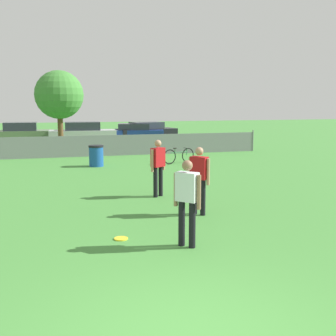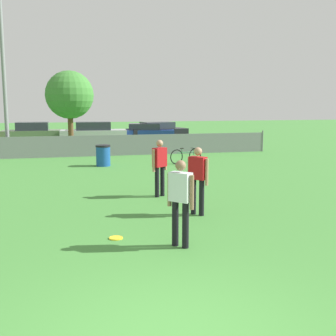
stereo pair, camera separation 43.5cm
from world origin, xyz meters
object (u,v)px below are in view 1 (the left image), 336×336
object	(u,v)px
tree_near_pole	(59,95)
player_defender_red	(158,164)
trash_bin	(96,156)
parked_car_blue	(134,132)
parked_car_silver	(83,133)
bicycle_sideline	(179,156)
parked_car_olive	(21,134)
player_thrower_red	(199,176)
parked_car_dark	(147,131)
player_receiver_white	(187,197)
frisbee_disc	(121,239)

from	to	relation	value
tree_near_pole	player_defender_red	distance (m)	14.45
trash_bin	parked_car_blue	bearing A→B (deg)	70.93
trash_bin	parked_car_silver	size ratio (longest dim) A/B	0.20
player_defender_red	bicycle_sideline	distance (m)	7.15
parked_car_olive	parked_car_blue	distance (m)	7.94
parked_car_olive	trash_bin	bearing A→B (deg)	-71.33
player_defender_red	parked_car_silver	world-z (taller)	player_defender_red
tree_near_pole	parked_car_silver	xyz separation A→B (m)	(1.59, 3.52, -2.52)
player_thrower_red	bicycle_sideline	bearing A→B (deg)	124.12
bicycle_sideline	tree_near_pole	bearing A→B (deg)	104.79
trash_bin	tree_near_pole	bearing A→B (deg)	99.53
trash_bin	parked_car_dark	bearing A→B (deg)	67.26
tree_near_pole	parked_car_olive	size ratio (longest dim) A/B	1.14
player_thrower_red	trash_bin	world-z (taller)	player_thrower_red
player_thrower_red	parked_car_dark	world-z (taller)	player_thrower_red
player_defender_red	parked_car_dark	xyz separation A→B (m)	(4.22, 19.29, -0.31)
trash_bin	parked_car_olive	bearing A→B (deg)	107.42
parked_car_olive	parked_car_blue	world-z (taller)	parked_car_olive
player_thrower_red	parked_car_silver	distance (m)	19.93
parked_car_olive	parked_car_dark	world-z (taller)	parked_car_olive
player_thrower_red	bicycle_sideline	size ratio (longest dim) A/B	1.02
tree_near_pole	trash_bin	xyz separation A→B (m)	(1.24, -7.39, -2.78)
tree_near_pole	player_thrower_red	bearing A→B (deg)	-80.51
tree_near_pole	parked_car_dark	distance (m)	8.73
player_receiver_white	frisbee_disc	world-z (taller)	player_receiver_white
tree_near_pole	parked_car_dark	size ratio (longest dim) A/B	1.00
player_receiver_white	player_defender_red	bearing A→B (deg)	130.04
player_defender_red	parked_car_blue	bearing A→B (deg)	47.04
player_receiver_white	trash_bin	size ratio (longest dim) A/B	1.82
player_receiver_white	player_thrower_red	size ratio (longest dim) A/B	1.00
tree_near_pole	player_receiver_white	distance (m)	18.77
tree_near_pole	trash_bin	bearing A→B (deg)	-80.47
parked_car_silver	player_thrower_red	bearing A→B (deg)	-83.72
trash_bin	parked_car_blue	distance (m)	12.86
tree_near_pole	player_defender_red	bearing A→B (deg)	-80.75
player_thrower_red	parked_car_silver	xyz separation A→B (m)	(-1.15, 19.90, -0.26)
player_defender_red	parked_car_blue	xyz separation A→B (m)	(3.15, 18.85, -0.34)
player_receiver_white	parked_car_olive	world-z (taller)	player_receiver_white
tree_near_pole	bicycle_sideline	bearing A→B (deg)	-56.16
frisbee_disc	parked_car_silver	distance (m)	21.32
player_defender_red	player_thrower_red	bearing A→B (deg)	-112.52
tree_near_pole	trash_bin	distance (m)	8.00
parked_car_blue	player_defender_red	bearing A→B (deg)	-87.77
parked_car_dark	player_defender_red	bearing A→B (deg)	-112.97
player_thrower_red	parked_car_olive	distance (m)	21.54
player_defender_red	parked_car_olive	world-z (taller)	player_defender_red
player_defender_red	bicycle_sideline	bearing A→B (deg)	33.78
player_thrower_red	parked_car_olive	xyz separation A→B (m)	(-5.23, 20.89, -0.28)
player_thrower_red	player_defender_red	world-z (taller)	same
tree_near_pole	player_defender_red	size ratio (longest dim) A/B	2.77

